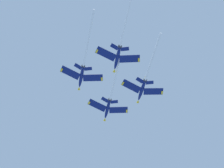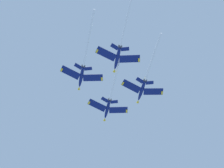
{
  "view_description": "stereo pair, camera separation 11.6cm",
  "coord_description": "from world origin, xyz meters",
  "px_view_note": "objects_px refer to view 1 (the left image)",
  "views": [
    {
      "loc": [
        37.3,
        9.66,
        1.77
      ],
      "look_at": [
        7.55,
        0.86,
        153.87
      ],
      "focal_mm": 53.86,
      "sensor_mm": 36.0,
      "label": 1
    },
    {
      "loc": [
        37.33,
        9.55,
        1.77
      ],
      "look_at": [
        7.55,
        0.86,
        153.87
      ],
      "focal_mm": 53.86,
      "sensor_mm": 36.0,
      "label": 2
    }
  ],
  "objects_px": {
    "jet_left_wing": "(84,65)",
    "jet_right_wing": "(145,80)",
    "jet_lead": "(109,101)",
    "jet_slot": "(119,50)"
  },
  "relations": [
    {
      "from": "jet_left_wing",
      "to": "jet_right_wing",
      "type": "height_order",
      "value": "jet_right_wing"
    },
    {
      "from": "jet_lead",
      "to": "jet_left_wing",
      "type": "height_order",
      "value": "jet_lead"
    },
    {
      "from": "jet_left_wing",
      "to": "jet_slot",
      "type": "height_order",
      "value": "jet_left_wing"
    },
    {
      "from": "jet_lead",
      "to": "jet_slot",
      "type": "relative_size",
      "value": 0.94
    },
    {
      "from": "jet_right_wing",
      "to": "jet_left_wing",
      "type": "bearing_deg",
      "value": -58.41
    },
    {
      "from": "jet_left_wing",
      "to": "jet_right_wing",
      "type": "bearing_deg",
      "value": 121.59
    },
    {
      "from": "jet_right_wing",
      "to": "jet_slot",
      "type": "distance_m",
      "value": 19.48
    },
    {
      "from": "jet_lead",
      "to": "jet_right_wing",
      "type": "height_order",
      "value": "jet_lead"
    },
    {
      "from": "jet_lead",
      "to": "jet_right_wing",
      "type": "bearing_deg",
      "value": 71.91
    },
    {
      "from": "jet_lead",
      "to": "jet_left_wing",
      "type": "relative_size",
      "value": 0.88
    }
  ]
}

